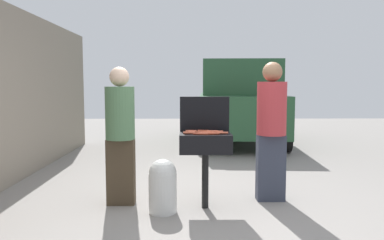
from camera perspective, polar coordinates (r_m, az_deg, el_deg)
The scene contains 22 objects.
ground_plane at distance 4.63m, azimuth 2.38°, elevation -13.03°, with size 24.00×24.00×0.00m, color gray.
bbq_grill at distance 4.48m, azimuth 1.99°, elevation -3.76°, with size 0.60×0.44×0.89m.
grill_lid_open at distance 4.66m, azimuth 1.88°, elevation 0.93°, with size 0.60×0.05×0.42m, color black.
hot_dog_0 at distance 4.48m, azimuth 0.29°, elevation -1.78°, with size 0.03×0.03×0.13m, color #B74C33.
hot_dog_1 at distance 4.57m, azimuth 1.67°, elevation -1.64°, with size 0.03×0.03×0.13m, color #AD4228.
hot_dog_2 at distance 4.32m, azimuth 3.26°, elevation -2.05°, with size 0.03×0.03×0.13m, color #AD4228.
hot_dog_3 at distance 4.40m, azimuth 1.84°, elevation -1.90°, with size 0.03×0.03×0.13m, color #C6593D.
hot_dog_4 at distance 4.38m, azimuth -0.48°, elevation -1.93°, with size 0.03×0.03×0.13m, color #C6593D.
hot_dog_5 at distance 4.41m, azimuth 3.39°, elevation -1.89°, with size 0.03×0.03×0.13m, color #AD4228.
hot_dog_6 at distance 4.45m, azimuth 2.09°, elevation -1.82°, with size 0.03×0.03×0.13m, color #AD4228.
hot_dog_7 at distance 4.50m, azimuth 3.82°, elevation -1.75°, with size 0.03×0.03×0.13m, color #C6593D.
hot_dog_8 at distance 4.54m, azimuth 3.09°, elevation -1.69°, with size 0.03×0.03×0.13m, color #C6593D.
hot_dog_9 at distance 4.32m, azimuth 1.01°, elevation -2.03°, with size 0.03×0.03×0.13m, color #B74C33.
hot_dog_10 at distance 4.36m, azimuth 2.75°, elevation -1.97°, with size 0.03×0.03×0.13m, color #B74C33.
hot_dog_11 at distance 4.39m, azimuth 4.56°, elevation -1.93°, with size 0.03×0.03×0.13m, color #C6593D.
hot_dog_12 at distance 4.29m, azimuth 1.52°, elevation -2.08°, with size 0.03×0.03×0.13m, color #B74C33.
hot_dog_13 at distance 4.55m, azimuth -0.15°, elevation -1.66°, with size 0.03×0.03×0.13m, color #C6593D.
hot_dog_14 at distance 4.41m, azimuth -0.40°, elevation -1.89°, with size 0.03×0.03×0.13m, color #C6593D.
propane_tank at distance 4.41m, azimuth -4.39°, elevation -9.63°, with size 0.32×0.32×0.62m.
person_left at distance 4.68m, azimuth -10.66°, elevation -1.57°, with size 0.35×0.35×1.67m.
person_right at distance 4.85m, azimuth 11.76°, elevation -0.90°, with size 0.36×0.36×1.73m.
parked_minivan at distance 9.78m, azimuth 6.90°, elevation 2.72°, with size 2.21×4.49×2.02m.
Camera 1 is at (-0.24, -4.39, 1.45)m, focal length 35.74 mm.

